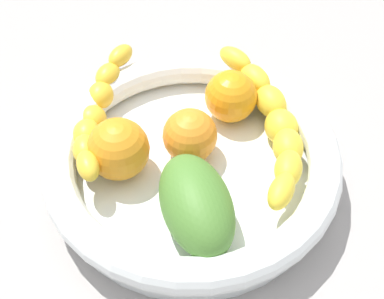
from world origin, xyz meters
The scene contains 8 objects.
kitchen_counter centered at (0.00, 0.00, 1.50)cm, with size 120.00×120.00×3.00cm, color #A19C98.
fruit_bowl centered at (0.00, 0.00, 6.15)cm, with size 32.42×32.42×6.07cm.
banana_draped_left centered at (-2.63, 11.91, 8.37)cm, with size 18.56×12.97×5.41cm.
banana_draped_right centered at (8.94, -4.46, 8.30)cm, with size 17.30×19.54×5.18cm.
orange_front centered at (-5.15, 5.92, 8.83)cm, with size 6.77×6.77×6.77cm, color orange.
orange_mid_left centered at (1.39, 1.43, 8.47)cm, with size 6.06×6.06×6.06cm, color orange.
orange_mid_right centered at (9.15, 1.58, 8.52)cm, with size 6.16×6.16×6.16cm, color orange.
mango_green centered at (-5.34, -4.88, 8.56)cm, with size 12.27×7.01×6.24cm, color #4C8131.
Camera 1 is at (-30.23, -24.54, 53.84)cm, focal length 52.35 mm.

